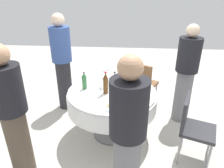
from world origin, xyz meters
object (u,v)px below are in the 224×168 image
wine_glass_mid (104,72)px  person_mid (62,62)px  wine_glass_near (127,93)px  chair_south (192,124)px  wine_glass_south (101,89)px  plate_right (111,106)px  bottle_brown_east (106,83)px  wine_glass_west (142,96)px  plate_far (137,83)px  bottle_green_inner (115,81)px  person_north (128,135)px  wine_glass_front (106,70)px  plate_outer (98,83)px  person_east (186,74)px  plate_near (116,81)px  chair_west (143,82)px  bottle_green_north (84,81)px  person_inner (12,113)px  bottle_green_mid (131,81)px  dining_table (112,100)px

wine_glass_mid → person_mid: bearing=-23.8°
wine_glass_near → chair_south: wine_glass_near is taller
wine_glass_south → plate_right: wine_glass_south is taller
bottle_brown_east → wine_glass_west: size_ratio=2.28×
bottle_brown_east → plate_far: (-0.44, -0.34, -0.14)m
bottle_green_inner → person_north: person_north is taller
wine_glass_front → plate_far: bearing=154.2°
wine_glass_front → plate_right: size_ratio=0.60×
person_mid → plate_outer: bearing=-88.6°
person_east → chair_south: person_east is taller
plate_near → bottle_brown_east: bearing=73.6°
wine_glass_mid → bottle_green_inner: bearing=121.6°
chair_west → bottle_brown_east: bearing=-91.7°
plate_near → chair_west: size_ratio=0.28×
bottle_brown_east → wine_glass_near: 0.36m
plate_near → person_mid: bearing=-23.8°
bottle_brown_east → chair_south: bottle_brown_east is taller
bottle_green_north → bottle_green_inner: bearing=-172.3°
wine_glass_south → bottle_green_north: bearing=-37.7°
wine_glass_west → person_inner: (1.41, 0.49, -0.00)m
chair_west → plate_near: bearing=-101.1°
wine_glass_west → person_mid: size_ratio=0.08×
wine_glass_near → plate_near: (0.18, -0.60, -0.10)m
person_east → wine_glass_mid: bearing=-110.3°
person_mid → bottle_green_north: bearing=-104.3°
bottle_green_mid → plate_right: bearing=63.1°
bottle_green_inner → wine_glass_near: 0.42m
bottle_green_north → person_mid: size_ratio=0.15×
chair_west → person_north: bearing=-67.5°
person_inner → person_north: person_north is taller
bottle_green_inner → person_east: size_ratio=0.16×
plate_right → bottle_green_north: bearing=-48.3°
wine_glass_west → person_north: 0.79m
plate_near → plate_outer: (0.26, 0.11, -0.00)m
person_east → person_mid: 2.05m
bottle_brown_east → person_inner: 1.17m
bottle_green_north → wine_glass_west: size_ratio=1.82×
plate_right → person_mid: (0.94, -1.17, 0.14)m
bottle_green_mid → chair_south: bearing=151.4°
bottle_brown_east → wine_glass_south: 0.11m
bottle_green_north → person_east: bearing=-162.8°
bottle_green_mid → plate_far: 0.29m
bottle_green_north → wine_glass_south: bottle_green_north is taller
person_east → person_mid: (2.03, -0.24, 0.06)m
dining_table → wine_glass_front: size_ratio=8.52×
plate_right → plate_far: (-0.34, -0.69, -0.00)m
dining_table → person_mid: 1.22m
plate_outer → plate_far: same height
plate_outer → person_north: person_north is taller
wine_glass_mid → wine_glass_west: size_ratio=1.04×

